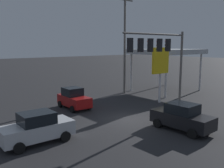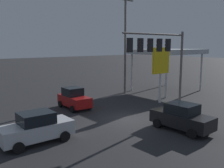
# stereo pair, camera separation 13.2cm
# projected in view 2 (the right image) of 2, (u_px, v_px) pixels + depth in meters

# --- Properties ---
(ground_plane) EXTENTS (200.00, 200.00, 0.00)m
(ground_plane) POSITION_uv_depth(u_px,v_px,m) (128.00, 120.00, 20.23)
(ground_plane) COLOR #262628
(traffic_signal_assembly) EXTENTS (6.81, 0.43, 7.10)m
(traffic_signal_assembly) POSITION_uv_depth(u_px,v_px,m) (160.00, 52.00, 19.40)
(traffic_signal_assembly) COLOR slate
(traffic_signal_assembly) RESTS_ON ground
(utility_pole) EXTENTS (2.40, 0.26, 11.86)m
(utility_pole) POSITION_uv_depth(u_px,v_px,m) (125.00, 43.00, 30.27)
(utility_pole) COLOR slate
(utility_pole) RESTS_ON ground
(gas_station_canopy) EXTENTS (8.35, 6.92, 5.44)m
(gas_station_canopy) POSITION_uv_depth(u_px,v_px,m) (167.00, 52.00, 32.25)
(gas_station_canopy) COLOR #B2B7BC
(gas_station_canopy) RESTS_ON ground
(price_sign) EXTENTS (2.35, 0.27, 5.74)m
(price_sign) POSITION_uv_depth(u_px,v_px,m) (161.00, 63.00, 25.54)
(price_sign) COLOR silver
(price_sign) RESTS_ON ground
(sedan_waiting) EXTENTS (4.43, 2.11, 1.93)m
(sedan_waiting) POSITION_uv_depth(u_px,v_px,m) (37.00, 128.00, 15.33)
(sedan_waiting) COLOR silver
(sedan_waiting) RESTS_ON ground
(sedan_far) EXTENTS (2.14, 4.44, 1.93)m
(sedan_far) POSITION_uv_depth(u_px,v_px,m) (182.00, 117.00, 17.60)
(sedan_far) COLOR black
(sedan_far) RESTS_ON ground
(hatchback_crossing) EXTENTS (2.05, 3.85, 1.97)m
(hatchback_crossing) POSITION_uv_depth(u_px,v_px,m) (74.00, 98.00, 23.74)
(hatchback_crossing) COLOR maroon
(hatchback_crossing) RESTS_ON ground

